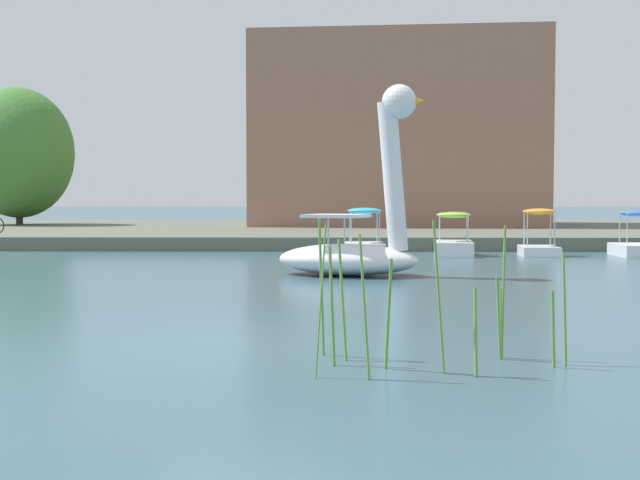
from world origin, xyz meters
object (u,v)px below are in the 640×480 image
at_px(pedal_boat_cyan, 364,242).
at_px(pedal_boat_lime, 453,243).
at_px(pedal_boat_blue, 635,244).
at_px(tree_broadleaf_left, 435,154).
at_px(pedal_boat_orange, 539,241).
at_px(parked_van, 304,207).
at_px(swan_boat, 358,234).
at_px(tree_willow_overhanging, 18,153).

distance_m(pedal_boat_cyan, pedal_boat_lime, 2.95).
height_order(pedal_boat_blue, tree_broadleaf_left, tree_broadleaf_left).
height_order(pedal_boat_cyan, pedal_boat_orange, pedal_boat_cyan).
distance_m(pedal_boat_orange, parked_van, 17.43).
relative_size(pedal_boat_orange, tree_broadleaf_left, 0.34).
relative_size(pedal_boat_lime, pedal_boat_orange, 1.24).
xyz_separation_m(swan_boat, tree_broadleaf_left, (4.69, 22.70, 3.24)).
distance_m(swan_boat, pedal_boat_cyan, 6.78).
xyz_separation_m(tree_broadleaf_left, tree_willow_overhanging, (-22.61, 2.09, 0.20)).
height_order(tree_willow_overhanging, parked_van, tree_willow_overhanging).
bearing_deg(pedal_boat_cyan, tree_willow_overhanging, 135.45).
xyz_separation_m(pedal_boat_orange, pedal_boat_blue, (3.07, -0.06, -0.08)).
bearing_deg(pedal_boat_blue, pedal_boat_cyan, -178.66).
distance_m(pedal_boat_lime, pedal_boat_blue, 5.83).
bearing_deg(parked_van, tree_willow_overhanging, 171.18).
distance_m(pedal_boat_cyan, tree_willow_overhanging, 26.04).
bearing_deg(pedal_boat_blue, pedal_boat_lime, 178.18).
relative_size(pedal_boat_blue, parked_van, 0.46).
height_order(swan_boat, tree_willow_overhanging, tree_willow_overhanging).
xyz_separation_m(pedal_boat_lime, tree_broadleaf_left, (1.35, 15.57, 3.82)).
bearing_deg(pedal_boat_orange, pedal_boat_lime, 177.46).
xyz_separation_m(swan_boat, pedal_boat_blue, (9.16, 6.95, -0.61)).
distance_m(swan_boat, pedal_boat_orange, 9.30).
bearing_deg(tree_broadleaf_left, parked_van, -177.00).
height_order(pedal_boat_orange, pedal_boat_blue, pedal_boat_orange).
xyz_separation_m(pedal_boat_cyan, parked_van, (-2.56, 15.60, 1.04)).
xyz_separation_m(pedal_boat_lime, pedal_boat_orange, (2.76, -0.12, 0.05)).
distance_m(pedal_boat_cyan, tree_broadleaf_left, 16.95).
xyz_separation_m(pedal_boat_blue, tree_broadleaf_left, (-4.47, 15.75, 3.85)).
bearing_deg(parked_van, pedal_boat_lime, -70.20).
relative_size(swan_boat, pedal_boat_cyan, 2.19).
relative_size(pedal_boat_lime, pedal_boat_blue, 1.09).
relative_size(pedal_boat_cyan, parked_van, 0.43).
relative_size(pedal_boat_blue, tree_broadleaf_left, 0.38).
bearing_deg(pedal_boat_cyan, swan_boat, -93.55).
relative_size(swan_boat, tree_willow_overhanging, 0.52).
bearing_deg(tree_willow_overhanging, tree_broadleaf_left, -5.28).
xyz_separation_m(swan_boat, parked_van, (-2.14, 22.34, 0.50)).
relative_size(tree_willow_overhanging, parked_van, 1.81).
bearing_deg(pedal_boat_blue, tree_willow_overhanging, 146.62).
bearing_deg(tree_broadleaf_left, pedal_boat_orange, -84.89).
bearing_deg(pedal_boat_lime, pedal_boat_cyan, -172.38).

